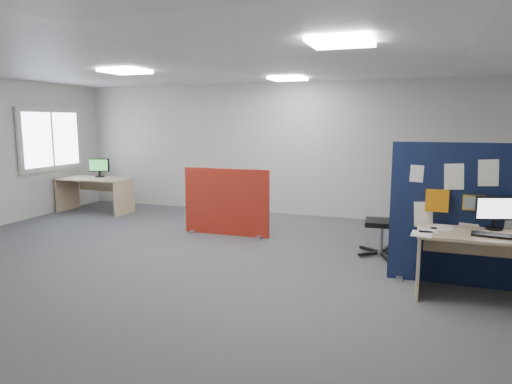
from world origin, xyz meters
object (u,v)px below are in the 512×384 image
(navy_divider, at_px, (481,216))
(main_desk, at_px, (495,250))
(monitor_second, at_px, (99,167))
(monitor_main, at_px, (495,211))
(second_desk, at_px, (96,186))
(red_divider, at_px, (226,203))
(office_chair, at_px, (390,214))

(navy_divider, height_order, main_desk, navy_divider)
(navy_divider, distance_m, monitor_second, 7.55)
(monitor_main, distance_m, second_desk, 7.66)
(red_divider, bearing_deg, monitor_second, 161.54)
(navy_divider, distance_m, main_desk, 0.47)
(navy_divider, height_order, second_desk, navy_divider)
(navy_divider, height_order, monitor_second, navy_divider)
(monitor_main, xyz_separation_m, monitor_second, (-7.28, 2.54, 0.01))
(red_divider, distance_m, second_desk, 3.54)
(navy_divider, xyz_separation_m, monitor_second, (-7.16, 2.39, 0.11))
(second_desk, distance_m, office_chair, 6.24)
(red_divider, bearing_deg, monitor_main, -21.58)
(red_divider, distance_m, monitor_second, 3.62)
(second_desk, relative_size, office_chair, 1.41)
(monitor_main, relative_size, monitor_second, 0.97)
(red_divider, height_order, monitor_second, red_divider)
(navy_divider, relative_size, main_desk, 1.28)
(navy_divider, xyz_separation_m, main_desk, (0.12, -0.36, -0.29))
(monitor_main, distance_m, monitor_second, 7.71)
(second_desk, bearing_deg, navy_divider, -17.38)
(navy_divider, distance_m, red_divider, 3.96)
(main_desk, height_order, monitor_second, monitor_second)
(red_divider, distance_m, office_chair, 2.71)
(navy_divider, xyz_separation_m, office_chair, (-1.04, 0.96, -0.23))
(main_desk, xyz_separation_m, office_chair, (-1.16, 1.31, 0.06))
(monitor_second, bearing_deg, second_desk, -101.89)
(red_divider, relative_size, second_desk, 1.00)
(monitor_second, bearing_deg, navy_divider, -36.00)
(red_divider, relative_size, office_chair, 1.40)
(navy_divider, bearing_deg, second_desk, 162.62)
(main_desk, xyz_separation_m, second_desk, (-7.26, 2.59, -0.00))
(monitor_main, xyz_separation_m, second_desk, (-7.27, 2.39, -0.39))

